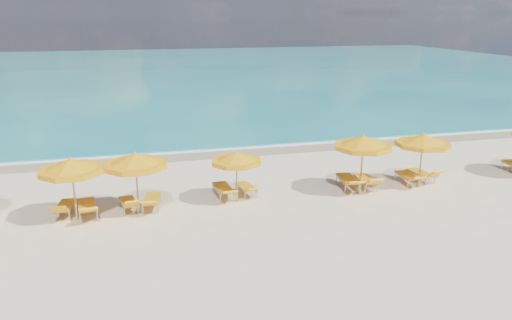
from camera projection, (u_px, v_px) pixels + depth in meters
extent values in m
plane|color=beige|center=(265.00, 198.00, 20.52)|extent=(120.00, 120.00, 0.00)
cube|color=#167E7D|center=(166.00, 71.00, 65.06)|extent=(120.00, 80.00, 0.30)
cube|color=tan|center=(229.00, 152.00, 27.39)|extent=(120.00, 2.60, 0.01)
cube|color=white|center=(226.00, 148.00, 28.13)|extent=(120.00, 1.20, 0.03)
cube|color=white|center=(117.00, 122.00, 34.84)|extent=(14.00, 0.36, 0.05)
cube|color=white|center=(279.00, 98.00, 44.73)|extent=(18.00, 0.30, 0.05)
cylinder|color=tan|center=(74.00, 190.00, 18.05)|extent=(0.07, 0.07, 2.30)
cone|color=orange|center=(71.00, 165.00, 17.77)|extent=(3.05, 3.05, 0.46)
cylinder|color=orange|center=(72.00, 171.00, 17.84)|extent=(3.07, 3.07, 0.18)
sphere|color=tan|center=(70.00, 158.00, 17.71)|extent=(0.10, 0.10, 0.10)
cylinder|color=tan|center=(137.00, 184.00, 18.65)|extent=(0.07, 0.07, 2.32)
cone|color=orange|center=(135.00, 159.00, 18.37)|extent=(3.11, 3.11, 0.46)
cylinder|color=orange|center=(136.00, 165.00, 18.43)|extent=(3.14, 3.14, 0.19)
sphere|color=tan|center=(135.00, 153.00, 18.30)|extent=(0.10, 0.10, 0.10)
cylinder|color=tan|center=(236.00, 177.00, 19.94)|extent=(0.06, 0.06, 2.01)
cone|color=orange|center=(236.00, 157.00, 19.71)|extent=(2.41, 2.41, 0.40)
cylinder|color=orange|center=(236.00, 162.00, 19.76)|extent=(2.43, 2.43, 0.16)
sphere|color=tan|center=(236.00, 152.00, 19.65)|extent=(0.09, 0.09, 0.09)
cylinder|color=tan|center=(362.00, 164.00, 20.97)|extent=(0.07, 0.07, 2.39)
cone|color=orange|center=(363.00, 141.00, 20.68)|extent=(2.47, 2.47, 0.48)
cylinder|color=orange|center=(363.00, 147.00, 20.75)|extent=(2.49, 2.49, 0.19)
sphere|color=tan|center=(364.00, 135.00, 20.61)|extent=(0.11, 0.11, 0.11)
cylinder|color=tan|center=(421.00, 161.00, 21.71)|extent=(0.07, 0.07, 2.28)
cone|color=orange|center=(423.00, 139.00, 21.44)|extent=(2.87, 2.87, 0.46)
cylinder|color=orange|center=(422.00, 144.00, 21.50)|extent=(2.90, 2.90, 0.18)
sphere|color=tan|center=(424.00, 134.00, 21.37)|extent=(0.10, 0.10, 0.10)
cube|color=#EFA20E|center=(66.00, 205.00, 18.73)|extent=(0.74, 1.35, 0.08)
cube|color=#EFA20E|center=(59.00, 209.00, 17.83)|extent=(0.64, 0.59, 0.44)
cube|color=#EFA20E|center=(87.00, 205.00, 18.68)|extent=(0.81, 1.50, 0.09)
cube|color=#EFA20E|center=(88.00, 210.00, 17.74)|extent=(0.71, 0.71, 0.39)
cube|color=#EFA20E|center=(128.00, 201.00, 19.19)|extent=(0.72, 1.27, 0.07)
cube|color=#EFA20E|center=(132.00, 204.00, 18.42)|extent=(0.61, 0.56, 0.41)
cube|color=#EFA20E|center=(152.00, 199.00, 19.39)|extent=(0.79, 1.39, 0.08)
cube|color=#EFA20E|center=(149.00, 203.00, 18.47)|extent=(0.67, 0.66, 0.38)
cube|color=#EFA20E|center=(223.00, 187.00, 20.59)|extent=(0.70, 1.40, 0.08)
cube|color=#EFA20E|center=(229.00, 192.00, 19.67)|extent=(0.65, 0.67, 0.32)
cube|color=#EFA20E|center=(245.00, 186.00, 20.89)|extent=(0.67, 1.22, 0.07)
cube|color=#EFA20E|center=(253.00, 190.00, 20.13)|extent=(0.58, 0.59, 0.31)
cube|color=#EFA20E|center=(347.00, 179.00, 21.61)|extent=(0.83, 1.51, 0.09)
cube|color=#EFA20E|center=(355.00, 183.00, 20.59)|extent=(0.72, 0.73, 0.36)
cube|color=#EFA20E|center=(365.00, 179.00, 21.63)|extent=(0.69, 1.40, 0.08)
cube|color=#EFA20E|center=(374.00, 182.00, 20.70)|extent=(0.64, 0.61, 0.44)
cube|color=#EFA20E|center=(407.00, 175.00, 22.21)|extent=(0.64, 1.30, 0.08)
cube|color=#EFA20E|center=(417.00, 179.00, 21.33)|extent=(0.60, 0.60, 0.34)
cube|color=#EFA20E|center=(420.00, 173.00, 22.55)|extent=(0.81, 1.37, 0.08)
cube|color=#EFA20E|center=(435.00, 174.00, 21.75)|extent=(0.66, 0.61, 0.45)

